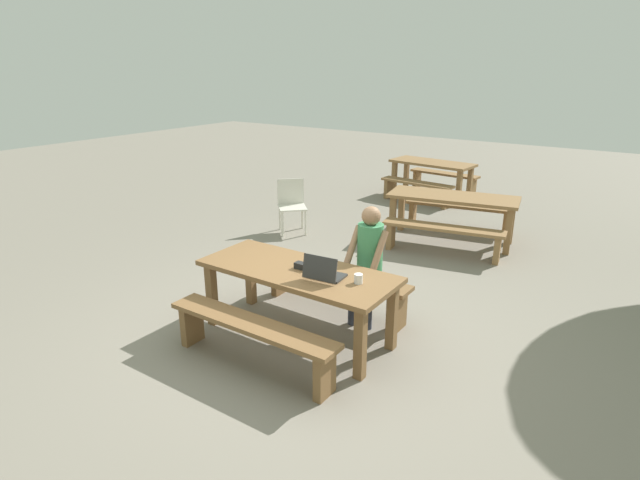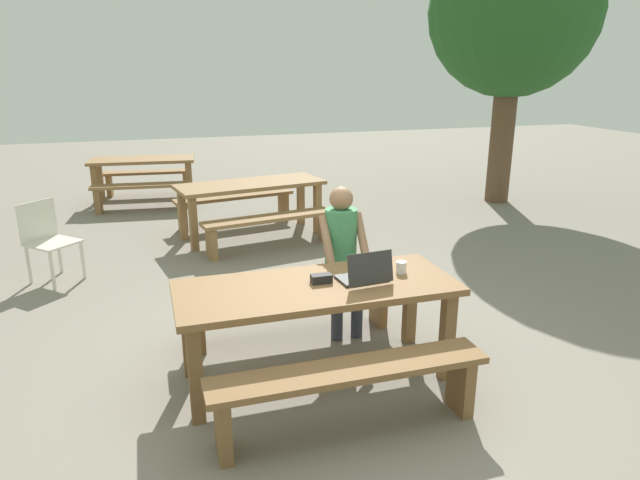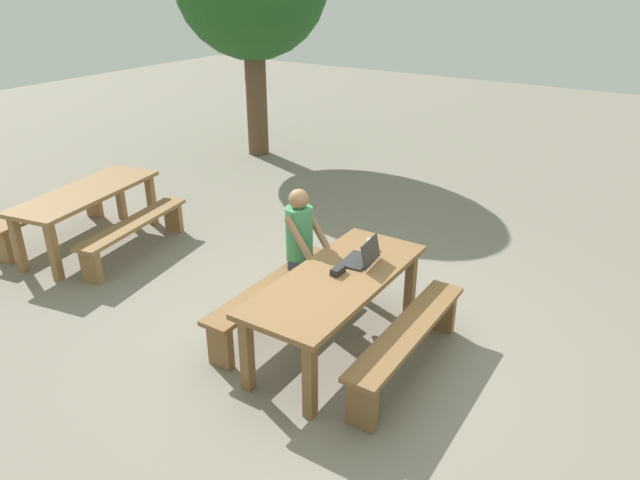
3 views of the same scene
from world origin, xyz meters
The scene contains 15 objects.
ground_plane centered at (0.00, 0.00, 0.00)m, with size 30.00×30.00×0.00m, color gray.
picnic_table_front centered at (0.00, 0.00, 0.64)m, with size 2.01×0.82×0.74m.
bench_near centered at (0.00, -0.71, 0.35)m, with size 1.79×0.30×0.46m.
bench_far centered at (0.00, 0.71, 0.35)m, with size 1.79×0.30×0.46m.
laptop centered at (0.35, -0.05, 0.80)m, with size 0.37×0.31×0.24m.
small_pouch centered at (0.04, 0.02, 0.77)m, with size 0.15×0.08×0.06m.
coffee_mug centered at (0.68, 0.03, 0.79)m, with size 0.08×0.08×0.09m.
person_seated centered at (0.43, 0.66, 0.74)m, with size 0.38×0.39×1.29m.
plastic_chair centered at (-2.16, 2.77, 0.47)m, with size 0.62×0.62×0.86m.
picnic_table_mid centered at (0.22, 3.75, 0.63)m, with size 2.04×1.07×0.74m.
bench_mid_south centered at (0.34, 3.08, 0.33)m, with size 1.77×0.61×0.44m.
bench_mid_north centered at (0.10, 4.41, 0.33)m, with size 1.77×0.61×0.44m.
picnic_table_rear centered at (-1.14, 6.22, 0.62)m, with size 1.74×0.86×0.75m.
bench_rear_south centered at (-1.20, 5.63, 0.32)m, with size 1.54×0.45×0.44m.
bench_rear_north centered at (-1.08, 6.81, 0.32)m, with size 1.54×0.45×0.44m.
Camera 1 is at (2.83, -3.78, 2.67)m, focal length 28.85 mm.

